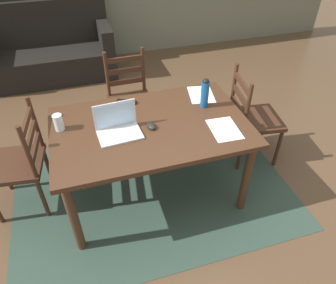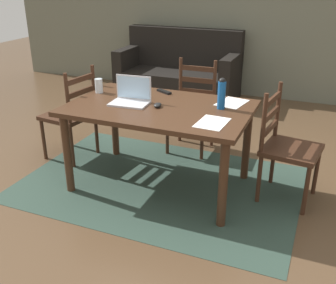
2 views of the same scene
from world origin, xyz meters
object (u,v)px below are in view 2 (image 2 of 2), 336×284
at_px(laptop, 131,96).
at_px(chair_far_head, 192,108).
at_px(couch, 179,73).
at_px(chair_right_far, 287,147).
at_px(dining_table, 159,116).
at_px(water_bottle, 222,93).
at_px(tv_remote, 164,92).
at_px(drinking_glass, 99,86).
at_px(chair_left_far, 71,115).
at_px(computer_mouse, 158,105).

bearing_deg(laptop, chair_far_head, 73.84).
bearing_deg(chair_far_head, couch, 114.84).
distance_m(chair_right_far, couch, 3.10).
height_order(chair_far_head, couch, couch).
relative_size(dining_table, couch, 0.85).
xyz_separation_m(water_bottle, tv_remote, (-0.61, 0.25, -0.12)).
xyz_separation_m(chair_far_head, drinking_glass, (-0.68, -0.72, 0.36)).
bearing_deg(chair_left_far, computer_mouse, -12.13).
bearing_deg(water_bottle, drinking_glass, 179.01).
distance_m(couch, laptop, 2.78).
height_order(couch, laptop, couch).
height_order(computer_mouse, tv_remote, computer_mouse).
bearing_deg(computer_mouse, tv_remote, 96.73).
relative_size(water_bottle, computer_mouse, 2.60).
height_order(couch, water_bottle, water_bottle).
height_order(chair_left_far, chair_right_far, same).
bearing_deg(tv_remote, couch, 45.56).
bearing_deg(laptop, drinking_glass, 158.85).
xyz_separation_m(chair_left_far, drinking_glass, (0.38, -0.04, 0.36)).
height_order(chair_right_far, tv_remote, chair_right_far).
bearing_deg(water_bottle, tv_remote, 158.12).
bearing_deg(chair_right_far, laptop, -170.52).
bearing_deg(laptop, couch, 102.18).
relative_size(computer_mouse, tv_remote, 0.59).
relative_size(couch, water_bottle, 6.93).
bearing_deg(drinking_glass, couch, 93.55).
height_order(dining_table, water_bottle, water_bottle).
distance_m(chair_left_far, tv_remote, 1.01).
relative_size(dining_table, water_bottle, 5.91).
bearing_deg(chair_right_far, chair_far_head, 148.04).
relative_size(dining_table, chair_right_far, 1.61).
bearing_deg(chair_far_head, computer_mouse, -89.82).
xyz_separation_m(chair_right_far, laptop, (-1.31, -0.22, 0.35)).
xyz_separation_m(laptop, water_bottle, (0.76, 0.14, 0.08)).
distance_m(dining_table, chair_far_head, 0.88).
distance_m(chair_left_far, couch, 2.48).
bearing_deg(computer_mouse, laptop, 166.57).
height_order(chair_left_far, laptop, laptop).
distance_m(chair_left_far, laptop, 0.90).
xyz_separation_m(couch, drinking_glass, (0.16, -2.51, 0.46)).
bearing_deg(tv_remote, dining_table, -134.86).
distance_m(water_bottle, tv_remote, 0.67).
xyz_separation_m(dining_table, drinking_glass, (-0.68, 0.15, 0.16)).
bearing_deg(couch, tv_remote, -72.55).
bearing_deg(drinking_glass, computer_mouse, -15.04).
xyz_separation_m(chair_left_far, couch, (0.22, 2.47, -0.11)).
distance_m(water_bottle, computer_mouse, 0.54).
bearing_deg(chair_left_far, drinking_glass, -6.75).
xyz_separation_m(chair_far_head, tv_remote, (-0.11, -0.49, 0.30)).
height_order(dining_table, laptop, laptop).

